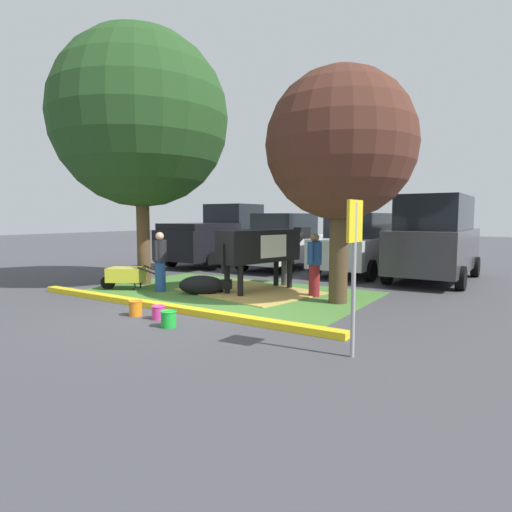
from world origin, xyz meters
TOP-DOWN VIEW (x-y plane):
  - ground_plane at (0.00, 0.00)m, footprint 80.00×80.00m
  - grass_island at (-0.47, 2.15)m, footprint 6.78×4.26m
  - curb_yellow at (-0.47, -0.13)m, footprint 7.98×0.24m
  - hay_bedding at (-0.07, 2.48)m, footprint 3.60×2.97m
  - shade_tree_left at (-3.26, 1.92)m, footprint 4.78×4.78m
  - shade_tree_right at (2.33, 2.39)m, footprint 3.21×3.21m
  - cow_holstein at (0.13, 2.78)m, footprint 1.21×3.08m
  - calf_lying at (-0.83, 1.57)m, footprint 1.25×1.02m
  - person_handler at (0.28, 3.75)m, footprint 0.44×0.35m
  - person_visitor_near at (1.57, 2.78)m, footprint 0.34×0.53m
  - person_visitor_far at (-2.00, 1.31)m, footprint 0.34×0.50m
  - wheelbarrow at (-3.01, 1.04)m, footprint 1.53×1.14m
  - parking_sign at (3.87, -0.87)m, footprint 0.06×0.44m
  - bucket_orange at (-0.50, -0.82)m, footprint 0.27×0.27m
  - bucket_pink at (0.07, -0.78)m, footprint 0.27×0.27m
  - bucket_green at (0.64, -1.10)m, footprint 0.29×0.29m
  - pickup_truck_black at (-4.68, 7.30)m, footprint 2.26×5.42m
  - sedan_silver at (-1.72, 7.26)m, footprint 2.05×4.42m
  - hatchback_white at (1.00, 7.43)m, footprint 2.05×4.42m
  - suv_dark_grey at (3.42, 7.20)m, footprint 2.15×4.62m

SIDE VIEW (x-z plane):
  - ground_plane at x=0.00m, z-range 0.00..0.00m
  - grass_island at x=-0.47m, z-range 0.00..0.02m
  - hay_bedding at x=-0.07m, z-range 0.01..0.04m
  - curb_yellow at x=-0.47m, z-range 0.00..0.12m
  - bucket_pink at x=0.07m, z-range 0.01..0.26m
  - bucket_green at x=0.64m, z-range 0.01..0.29m
  - bucket_orange at x=-0.50m, z-range 0.01..0.30m
  - calf_lying at x=-0.83m, z-range 0.00..0.48m
  - wheelbarrow at x=-3.01m, z-range 0.07..0.70m
  - person_visitor_far at x=-2.00m, z-range 0.05..1.57m
  - person_visitor_near at x=1.57m, z-range 0.05..1.58m
  - person_handler at x=0.28m, z-range 0.05..1.61m
  - sedan_silver at x=-1.72m, z-range -0.03..1.99m
  - hatchback_white at x=1.00m, z-range -0.03..1.99m
  - pickup_truck_black at x=-4.68m, z-range -0.10..2.32m
  - cow_holstein at x=0.13m, z-range 0.35..1.96m
  - suv_dark_grey at x=3.42m, z-range 0.01..2.53m
  - parking_sign at x=3.87m, z-range 0.44..2.56m
  - shade_tree_right at x=2.33m, z-range 0.89..5.93m
  - shade_tree_left at x=-3.26m, z-range 1.07..8.02m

